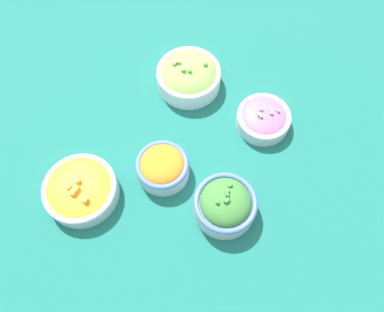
% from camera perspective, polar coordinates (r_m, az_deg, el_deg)
% --- Properties ---
extents(ground_plane, '(3.00, 3.00, 0.00)m').
position_cam_1_polar(ground_plane, '(0.85, 0.00, -0.87)').
color(ground_plane, '#196056').
extents(bowl_red_onion, '(0.13, 0.13, 0.05)m').
position_cam_1_polar(bowl_red_onion, '(0.89, 10.85, 5.69)').
color(bowl_red_onion, '#B2C1CC').
rests_on(bowl_red_onion, ground_plane).
extents(bowl_carrots, '(0.12, 0.12, 0.06)m').
position_cam_1_polar(bowl_carrots, '(0.81, -4.51, -1.63)').
color(bowl_carrots, '#B2C1CC').
rests_on(bowl_carrots, ground_plane).
extents(bowl_lettuce, '(0.16, 0.16, 0.08)m').
position_cam_1_polar(bowl_lettuce, '(0.93, -0.51, 12.22)').
color(bowl_lettuce, silver).
rests_on(bowl_lettuce, ground_plane).
extents(bowl_squash, '(0.16, 0.16, 0.06)m').
position_cam_1_polar(bowl_squash, '(0.83, -16.64, -4.89)').
color(bowl_squash, '#B2C1CC').
rests_on(bowl_squash, ground_plane).
extents(bowl_broccoli, '(0.13, 0.13, 0.09)m').
position_cam_1_polar(bowl_broccoli, '(0.77, 5.07, -7.36)').
color(bowl_broccoli, '#B2C1CC').
rests_on(bowl_broccoli, ground_plane).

